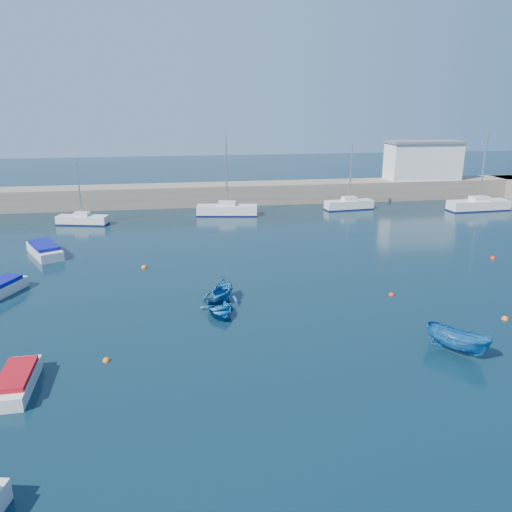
{
  "coord_description": "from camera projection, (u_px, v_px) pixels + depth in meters",
  "views": [
    {
      "loc": [
        -4.21,
        -19.7,
        12.94
      ],
      "look_at": [
        1.65,
        16.61,
        1.6
      ],
      "focal_mm": 35.0,
      "sensor_mm": 36.0,
      "label": 1
    }
  ],
  "objects": [
    {
      "name": "buoy_4",
      "position": [
        493.0,
        258.0,
        43.21
      ],
      "size": [
        0.45,
        0.45,
        0.45
      ],
      "primitive_type": "sphere",
      "color": "red",
      "rests_on": "ground"
    },
    {
      "name": "motorboat_1",
      "position": [
        1.0,
        288.0,
        35.04
      ],
      "size": [
        2.91,
        4.31,
        1.0
      ],
      "rotation": [
        0.0,
        0.0,
        -0.4
      ],
      "color": "silver",
      "rests_on": "ground"
    },
    {
      "name": "buoy_0",
      "position": [
        106.0,
        361.0,
        26.09
      ],
      "size": [
        0.39,
        0.39,
        0.39
      ],
      "primitive_type": "sphere",
      "color": "#FF610D",
      "rests_on": "ground"
    },
    {
      "name": "sailboat_5",
      "position": [
        82.0,
        220.0,
        55.14
      ],
      "size": [
        5.75,
        2.82,
        7.35
      ],
      "rotation": [
        0.0,
        0.0,
        1.33
      ],
      "color": "silver",
      "rests_on": "ground"
    },
    {
      "name": "harbor_office",
      "position": [
        423.0,
        161.0,
        69.5
      ],
      "size": [
        10.0,
        4.0,
        5.0
      ],
      "primitive_type": "cube",
      "color": "silver",
      "rests_on": "back_wall"
    },
    {
      "name": "dinghy_right",
      "position": [
        458.0,
        341.0,
        26.8
      ],
      "size": [
        3.21,
        3.69,
        1.38
      ],
      "primitive_type": "imported",
      "rotation": [
        0.0,
        0.0,
        0.63
      ],
      "color": "#165A9B",
      "rests_on": "ground"
    },
    {
      "name": "sailboat_7",
      "position": [
        349.0,
        204.0,
        62.91
      ],
      "size": [
        6.22,
        2.3,
        8.13
      ],
      "rotation": [
        0.0,
        0.0,
        1.67
      ],
      "color": "silver",
      "rests_on": "ground"
    },
    {
      "name": "buoy_3",
      "position": [
        144.0,
        268.0,
        40.79
      ],
      "size": [
        0.47,
        0.47,
        0.47
      ],
      "primitive_type": "sphere",
      "color": "#FF610D",
      "rests_on": "ground"
    },
    {
      "name": "buoy_2",
      "position": [
        505.0,
        319.0,
        31.1
      ],
      "size": [
        0.41,
        0.41,
        0.41
      ],
      "primitive_type": "sphere",
      "color": "#FF610D",
      "rests_on": "ground"
    },
    {
      "name": "buoy_1",
      "position": [
        392.0,
        295.0,
        34.97
      ],
      "size": [
        0.41,
        0.41,
        0.41
      ],
      "primitive_type": "sphere",
      "color": "red",
      "rests_on": "ground"
    },
    {
      "name": "sailboat_6",
      "position": [
        227.0,
        210.0,
        59.68
      ],
      "size": [
        7.38,
        3.15,
        9.4
      ],
      "rotation": [
        0.0,
        0.0,
        1.41
      ],
      "color": "silver",
      "rests_on": "ground"
    },
    {
      "name": "dinghy_left",
      "position": [
        222.0,
        290.0,
        33.74
      ],
      "size": [
        3.78,
        3.97,
        1.63
      ],
      "primitive_type": "imported",
      "rotation": [
        0.0,
        0.0,
        -0.47
      ],
      "color": "#165A9B",
      "rests_on": "ground"
    },
    {
      "name": "ground",
      "position": [
        278.0,
        395.0,
        23.04
      ],
      "size": [
        220.0,
        220.0,
        0.0
      ],
      "primitive_type": "plane",
      "color": "#0A222E",
      "rests_on": "ground"
    },
    {
      "name": "dinghy_center",
      "position": [
        220.0,
        310.0,
        31.74
      ],
      "size": [
        2.63,
        3.42,
        0.66
      ],
      "primitive_type": "imported",
      "rotation": [
        0.0,
        0.0,
        0.12
      ],
      "color": "#165A9B",
      "rests_on": "ground"
    },
    {
      "name": "back_wall",
      "position": [
        208.0,
        194.0,
        66.05
      ],
      "size": [
        96.0,
        4.5,
        2.6
      ],
      "primitive_type": "cube",
      "color": "#7B6D5E",
      "rests_on": "ground"
    },
    {
      "name": "motorboat_0",
      "position": [
        17.0,
        381.0,
        23.42
      ],
      "size": [
        1.56,
        4.12,
        0.91
      ],
      "rotation": [
        0.0,
        0.0,
        0.03
      ],
      "color": "silver",
      "rests_on": "ground"
    },
    {
      "name": "motorboat_2",
      "position": [
        45.0,
        250.0,
        43.95
      ],
      "size": [
        4.1,
        5.64,
        1.11
      ],
      "rotation": [
        0.0,
        0.0,
        0.47
      ],
      "color": "silver",
      "rests_on": "ground"
    },
    {
      "name": "sailboat_8",
      "position": [
        479.0,
        205.0,
        62.4
      ],
      "size": [
        7.84,
        2.53,
        10.14
      ],
      "rotation": [
        0.0,
        0.0,
        1.62
      ],
      "color": "silver",
      "rests_on": "ground"
    }
  ]
}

